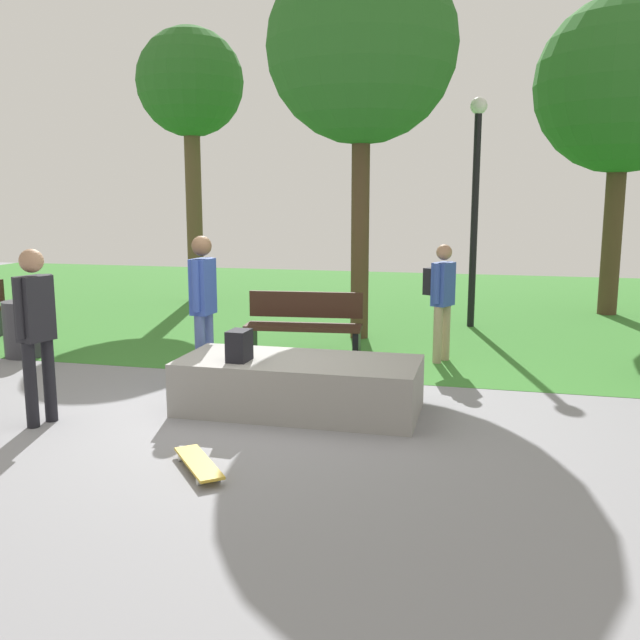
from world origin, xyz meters
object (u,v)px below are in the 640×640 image
at_px(backpack_on_ledge, 239,346).
at_px(trash_bin, 24,329).
at_px(skater_watching, 203,299).
at_px(tree_broad_elm, 362,48).
at_px(park_bench_far_left, 304,324).
at_px(tree_young_birch, 623,87).
at_px(concrete_ledge, 299,385).
at_px(pedestrian_with_backpack, 441,292).
at_px(tree_slender_maple, 190,87).
at_px(lamp_post, 476,188).
at_px(skateboard_by_ledge, 199,463).
at_px(skater_performing_trick, 36,323).

relative_size(backpack_on_ledge, trash_bin, 0.41).
xyz_separation_m(skater_watching, tree_broad_elm, (1.24, 3.26, 3.35)).
height_order(park_bench_far_left, tree_young_birch, tree_young_birch).
relative_size(concrete_ledge, backpack_on_ledge, 7.75).
bearing_deg(concrete_ledge, tree_broad_elm, 91.50).
height_order(tree_broad_elm, pedestrian_with_backpack, tree_broad_elm).
xyz_separation_m(tree_slender_maple, tree_broad_elm, (4.18, -3.18, -0.06)).
xyz_separation_m(concrete_ledge, lamp_post, (1.59, 5.37, 2.08)).
relative_size(backpack_on_ledge, tree_broad_elm, 0.05).
bearing_deg(trash_bin, concrete_ledge, -19.24).
relative_size(tree_young_birch, lamp_post, 1.52).
height_order(tree_slender_maple, tree_broad_elm, tree_broad_elm).
bearing_deg(lamp_post, park_bench_far_left, -126.00).
relative_size(concrete_ledge, lamp_post, 0.65).
xyz_separation_m(tree_young_birch, tree_broad_elm, (-4.19, -3.36, 0.21)).
bearing_deg(skater_watching, trash_bin, 164.65).
bearing_deg(tree_young_birch, backpack_on_ledge, -121.77).
bearing_deg(tree_slender_maple, tree_young_birch, 1.22).
bearing_deg(concrete_ledge, lamp_post, 73.49).
bearing_deg(lamp_post, skateboard_by_ledge, -105.38).
height_order(skater_performing_trick, lamp_post, lamp_post).
height_order(backpack_on_ledge, tree_young_birch, tree_young_birch).
relative_size(skater_watching, trash_bin, 2.26).
distance_m(concrete_ledge, park_bench_far_left, 2.46).
relative_size(tree_broad_elm, pedestrian_with_backpack, 3.68).
bearing_deg(lamp_post, pedestrian_with_backpack, -96.90).
bearing_deg(tree_young_birch, trash_bin, -145.85).
relative_size(park_bench_far_left, tree_slender_maple, 0.29).
bearing_deg(tree_slender_maple, skater_watching, -65.51).
xyz_separation_m(backpack_on_ledge, pedestrian_with_backpack, (1.83, 2.82, 0.24)).
relative_size(tree_young_birch, trash_bin, 7.40).
height_order(skater_watching, lamp_post, lamp_post).
distance_m(concrete_ledge, pedestrian_with_backpack, 2.98).
relative_size(concrete_ledge, pedestrian_with_backpack, 1.56).
relative_size(tree_slender_maple, tree_young_birch, 0.97).
xyz_separation_m(tree_slender_maple, trash_bin, (-0.14, -5.60, -4.05)).
relative_size(skater_performing_trick, skater_watching, 0.97).
distance_m(lamp_post, pedestrian_with_backpack, 3.11).
distance_m(tree_slender_maple, lamp_post, 6.48).
bearing_deg(concrete_ledge, skater_performing_trick, -156.69).
xyz_separation_m(skater_performing_trick, skateboard_by_ledge, (1.98, -0.74, -0.95)).
xyz_separation_m(tree_broad_elm, lamp_post, (1.70, 1.41, -2.04)).
xyz_separation_m(backpack_on_ledge, skater_performing_trick, (-1.77, -0.80, 0.30)).
bearing_deg(pedestrian_with_backpack, park_bench_far_left, -172.65).
xyz_separation_m(trash_bin, pedestrian_with_backpack, (5.68, 1.07, 0.56)).
bearing_deg(skater_performing_trick, tree_young_birch, 52.32).
xyz_separation_m(backpack_on_ledge, tree_slender_maple, (-3.71, 7.35, 3.73)).
distance_m(skateboard_by_ledge, tree_slender_maple, 10.66).
bearing_deg(pedestrian_with_backpack, concrete_ledge, -115.72).
bearing_deg(backpack_on_ledge, trash_bin, 67.56).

